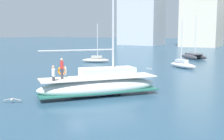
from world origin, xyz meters
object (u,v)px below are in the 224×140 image
Objects in this scene: moored_sloop_far at (183,64)px; seagull at (12,100)px; moored_cutter_right at (96,60)px; moored_sloop_near at (194,56)px; main_sailboat at (100,84)px.

seagull is at bearing -99.71° from moored_sloop_far.
moored_cutter_right is (-14.34, -0.25, -0.03)m from moored_sloop_far.
moored_cutter_right is 27.02m from seagull.
moored_cutter_right reaches higher than seagull.
moored_sloop_near is 39.50m from seagull.
moored_sloop_near is 1.15× the size of moored_sloop_far.
main_sailboat reaches higher than seagull.
moored_sloop_far is 14.34m from moored_cutter_right.
main_sailboat is at bearing 52.96° from seagull.
main_sailboat is 10.68× the size of seagull.
moored_sloop_near reaches higher than moored_sloop_far.
moored_sloop_near is at bearing 93.08° from main_sailboat.
moored_cutter_right is (-12.09, -14.34, -0.12)m from moored_sloop_near.
moored_cutter_right is at bearing -130.13° from moored_sloop_near.
moored_sloop_near is 18.76m from moored_cutter_right.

